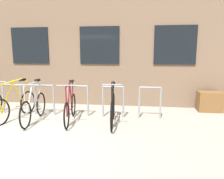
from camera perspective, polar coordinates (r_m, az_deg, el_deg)
name	(u,v)px	position (r m, az deg, el deg)	size (l,w,h in m)	color
ground_plane	(14,141)	(4.90, -24.79, -12.33)	(42.00, 42.00, 0.00)	#9E998E
storefront_building	(90,25)	(11.23, -5.89, 16.72)	(28.00, 7.74, 6.26)	#7A604C
bike_rack	(44,96)	(6.44, -17.64, -1.75)	(6.62, 0.05, 0.87)	gray
bicycle_black	(113,108)	(5.38, 0.18, -5.04)	(0.44, 1.71, 1.09)	black
bicycle_silver	(34,107)	(5.94, -20.14, -4.30)	(0.44, 1.76, 1.08)	black
bicycle_maroon	(70,107)	(5.67, -11.09, -4.61)	(0.45, 1.71, 1.06)	black
bicycle_yellow	(15,105)	(6.33, -24.45, -3.70)	(0.44, 1.77, 1.11)	black
planter_box	(210,102)	(7.15, 24.64, -2.96)	(0.70, 0.44, 0.60)	brown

